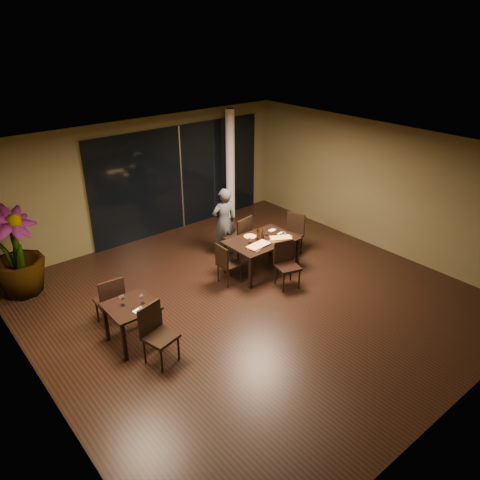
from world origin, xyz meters
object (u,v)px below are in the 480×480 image
object	(u,v)px
chair_main_near	(286,262)
bottle_c	(258,232)
chair_main_far	(240,236)
potted_plant	(15,252)
bottle_a	(258,235)
side_table	(132,312)
diner	(224,222)
chair_side_far	(111,299)
bottle_b	(263,234)
main_table	(262,243)
chair_main_left	(226,262)
chair_side_near	(156,331)
chair_main_right	(293,232)

from	to	relation	value
chair_main_near	bottle_c	size ratio (longest dim) A/B	3.16
chair_main_far	potted_plant	xyz separation A→B (m)	(-4.37, 1.69, 0.33)
potted_plant	bottle_a	size ratio (longest dim) A/B	6.65
side_table	bottle_a	size ratio (longest dim) A/B	2.89
chair_main_near	diner	bearing A→B (deg)	109.54
chair_side_far	bottle_c	bearing A→B (deg)	-177.57
side_table	chair_main_near	xyz separation A→B (m)	(3.38, -0.28, -0.08)
chair_side_far	bottle_b	world-z (taller)	chair_side_far
side_table	chair_main_far	world-z (taller)	chair_main_far
chair_main_far	diner	distance (m)	0.52
main_table	chair_main_near	bearing A→B (deg)	-91.49
side_table	chair_side_far	bearing A→B (deg)	95.60
chair_main_left	chair_side_near	bearing A→B (deg)	118.19
chair_main_near	chair_side_far	xyz separation A→B (m)	(-3.45, 0.96, 0.02)
chair_main_far	diner	bearing A→B (deg)	-84.60
side_table	chair_side_near	size ratio (longest dim) A/B	0.78
diner	potted_plant	world-z (taller)	potted_plant
chair_side_far	diner	world-z (taller)	diner
bottle_b	diner	bearing A→B (deg)	98.69
side_table	chair_side_far	xyz separation A→B (m)	(-0.07, 0.67, -0.06)
chair_side_far	main_table	bearing A→B (deg)	-179.04
bottle_a	bottle_b	size ratio (longest dim) A/B	1.09
chair_main_left	potted_plant	world-z (taller)	potted_plant
chair_main_far	diner	size ratio (longest dim) A/B	0.64
main_table	chair_side_near	bearing A→B (deg)	-160.67
chair_main_right	potted_plant	bearing A→B (deg)	-129.01
chair_main_far	bottle_a	world-z (taller)	chair_main_far
chair_main_far	chair_side_far	xyz separation A→B (m)	(-3.46, -0.54, -0.03)
bottle_b	chair_side_near	bearing A→B (deg)	-160.68
side_table	bottle_c	size ratio (longest dim) A/B	2.62
chair_main_far	chair_side_near	world-z (taller)	chair_main_far
chair_main_far	bottle_b	distance (m)	0.76
bottle_a	chair_main_near	bearing A→B (deg)	-85.66
chair_side_far	chair_side_near	xyz separation A→B (m)	(0.15, -1.34, 0.01)
main_table	chair_main_far	bearing A→B (deg)	90.73
chair_main_far	chair_main_right	size ratio (longest dim) A/B	1.07
main_table	chair_main_right	bearing A→B (deg)	7.69
bottle_a	bottle_c	xyz separation A→B (m)	(0.05, 0.07, 0.01)
chair_main_near	chair_side_near	bearing A→B (deg)	-157.17
main_table	bottle_a	size ratio (longest dim) A/B	5.42
side_table	chair_side_far	world-z (taller)	chair_side_far
diner	bottle_a	xyz separation A→B (m)	(0.05, -1.14, 0.07)
chair_main_far	bottle_a	distance (m)	0.76
chair_side_far	bottle_c	world-z (taller)	bottle_c
chair_main_far	chair_main_near	bearing A→B (deg)	79.53
potted_plant	bottle_a	bearing A→B (deg)	-29.05
diner	chair_main_right	bearing A→B (deg)	151.21
main_table	side_table	xyz separation A→B (m)	(-3.40, -0.50, -0.05)
bottle_c	chair_main_right	bearing A→B (deg)	3.12
chair_main_right	chair_main_far	bearing A→B (deg)	-132.79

